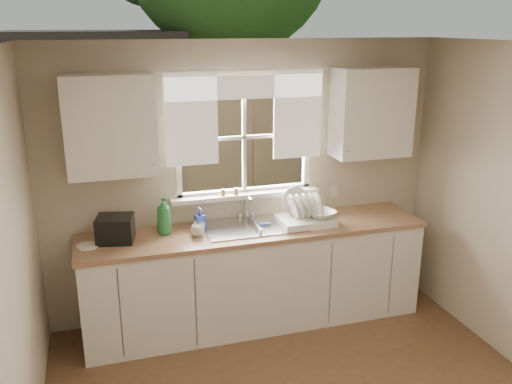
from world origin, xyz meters
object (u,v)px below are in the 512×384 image
object	(u,v)px
cup	(198,231)
black_appliance	(115,229)
soap_bottle_a	(164,215)
dish_rack	(305,216)

from	to	relation	value
cup	black_appliance	size ratio (longest dim) A/B	0.39
cup	black_appliance	distance (m)	0.67
cup	soap_bottle_a	bearing A→B (deg)	164.39
dish_rack	soap_bottle_a	bearing A→B (deg)	174.19
soap_bottle_a	black_appliance	size ratio (longest dim) A/B	1.12
black_appliance	dish_rack	bearing A→B (deg)	9.18
dish_rack	soap_bottle_a	world-z (taller)	soap_bottle_a
dish_rack	black_appliance	distance (m)	1.64
soap_bottle_a	cup	distance (m)	0.32
dish_rack	black_appliance	world-z (taller)	dish_rack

